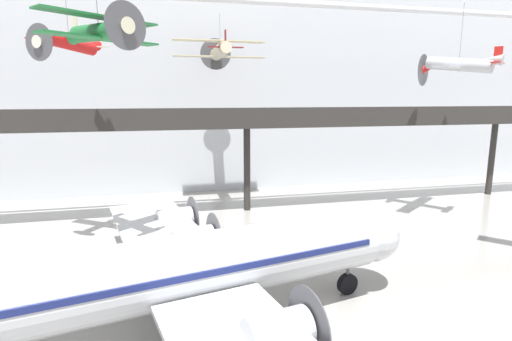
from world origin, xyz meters
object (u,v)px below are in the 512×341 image
Objects in this scene: suspended_plane_cream_biplane at (220,51)px; suspended_plane_silver_racer at (459,65)px; airliner_silver_main at (178,271)px; suspended_plane_red_highwing at (69,42)px; suspended_plane_green_biplane at (99,31)px.

suspended_plane_silver_racer is at bearing -115.78° from suspended_plane_cream_biplane.
airliner_silver_main is 19.88m from suspended_plane_red_highwing.
suspended_plane_silver_racer reaches higher than airliner_silver_main.
suspended_plane_cream_biplane is (9.24, 18.24, 1.12)m from suspended_plane_green_biplane.
suspended_plane_cream_biplane reaches higher than airliner_silver_main.
suspended_plane_silver_racer is 0.80× the size of suspended_plane_cream_biplane.
airliner_silver_main is 31.70m from suspended_plane_silver_racer.
suspended_plane_green_biplane is (-3.57, 5.57, 11.80)m from airliner_silver_main.
airliner_silver_main is at bearing 166.47° from suspended_plane_cream_biplane.
suspended_plane_red_highwing is (-33.02, 0.22, 1.05)m from suspended_plane_silver_racer.
suspended_plane_silver_racer is 1.27× the size of suspended_plane_green_biplane.
suspended_plane_green_biplane is 0.63× the size of suspended_plane_cream_biplane.
suspended_plane_green_biplane is (-29.78, -8.37, 0.67)m from suspended_plane_silver_racer.
suspended_plane_silver_racer is 30.94m from suspended_plane_green_biplane.
suspended_plane_green_biplane is at bearing 55.75° from suspended_plane_red_highwing.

